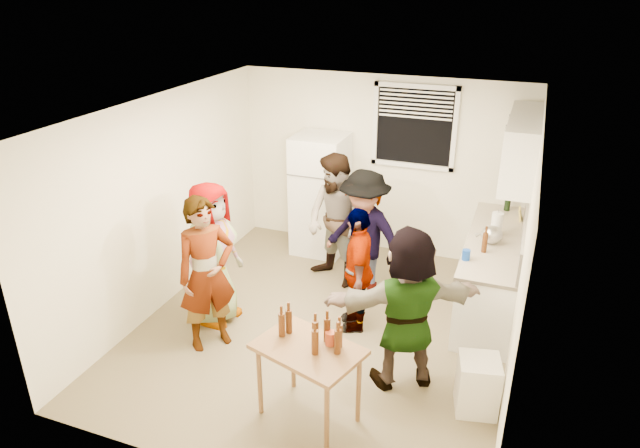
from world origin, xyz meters
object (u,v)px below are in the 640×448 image
at_px(guest_grey, 218,318).
at_px(beer_bottle_table, 339,347).
at_px(guest_stripe, 213,342).
at_px(guest_orange, 402,380).
at_px(refrigerator, 320,194).
at_px(guest_black, 356,325).
at_px(blue_cup, 466,260).
at_px(kettle, 491,243).
at_px(red_cup, 331,344).
at_px(serving_table, 309,416).
at_px(guest_back_right, 362,295).
at_px(guest_back_left, 335,281).
at_px(wine_bottle, 507,210).
at_px(trash_bin, 477,387).
at_px(beer_bottle_counter, 484,252).

bearing_deg(guest_grey, beer_bottle_table, -113.47).
bearing_deg(guest_stripe, guest_orange, -47.99).
bearing_deg(guest_grey, refrigerator, -7.22).
bearing_deg(guest_black, blue_cup, 88.41).
xyz_separation_m(kettle, guest_stripe, (-2.69, -1.70, -0.90)).
height_order(refrigerator, guest_orange, refrigerator).
xyz_separation_m(refrigerator, red_cup, (1.28, -3.15, -0.09)).
xyz_separation_m(red_cup, guest_stripe, (-1.57, 0.57, -0.76)).
relative_size(refrigerator, guest_stripe, 1.00).
distance_m(serving_table, guest_back_right, 2.21).
height_order(blue_cup, guest_back_left, blue_cup).
distance_m(wine_bottle, trash_bin, 2.89).
relative_size(serving_table, guest_black, 0.62).
height_order(beer_bottle_counter, guest_back_left, beer_bottle_counter).
height_order(kettle, guest_stripe, kettle).
distance_m(wine_bottle, guest_back_left, 2.40).
bearing_deg(guest_back_left, red_cup, -44.70).
height_order(kettle, guest_grey, kettle).
bearing_deg(guest_back_left, serving_table, -49.05).
height_order(guest_back_left, guest_back_right, guest_back_left).
bearing_deg(serving_table, wine_bottle, 68.24).
bearing_deg(guest_orange, refrigerator, -82.94).
distance_m(red_cup, guest_back_left, 2.56).
xyz_separation_m(serving_table, guest_black, (-0.04, 1.56, 0.00)).
xyz_separation_m(trash_bin, guest_back_left, (-2.00, 1.79, -0.25)).
bearing_deg(kettle, guest_back_right, 168.26).
bearing_deg(guest_orange, trash_bin, 138.65).
bearing_deg(wine_bottle, guest_stripe, -135.11).
xyz_separation_m(beer_bottle_table, guest_orange, (0.44, 0.70, -0.76)).
distance_m(blue_cup, guest_back_right, 1.57).
height_order(kettle, guest_orange, kettle).
height_order(blue_cup, beer_bottle_table, blue_cup).
xyz_separation_m(wine_bottle, guest_back_right, (-1.54, -1.25, -0.90)).
relative_size(kettle, blue_cup, 2.28).
bearing_deg(beer_bottle_counter, beer_bottle_table, -116.03).
bearing_deg(guest_black, serving_table, -15.73).
bearing_deg(beer_bottle_counter, guest_orange, -112.57).
height_order(wine_bottle, serving_table, wine_bottle).
distance_m(blue_cup, guest_black, 1.46).
xyz_separation_m(trash_bin, guest_back_right, (-1.57, 1.57, -0.25)).
xyz_separation_m(trash_bin, beer_bottle_table, (-1.16, -0.54, 0.51)).
xyz_separation_m(refrigerator, trash_bin, (2.52, -2.62, -0.60)).
bearing_deg(wine_bottle, serving_table, -111.76).
xyz_separation_m(refrigerator, serving_table, (1.12, -3.26, -0.85)).
bearing_deg(blue_cup, serving_table, -119.91).
bearing_deg(guest_orange, guest_back_right, -88.12).
distance_m(guest_grey, guest_back_left, 1.65).
relative_size(blue_cup, guest_black, 0.08).
xyz_separation_m(beer_bottle_counter, serving_table, (-1.23, -2.12, -0.90)).
height_order(beer_bottle_counter, guest_stripe, beer_bottle_counter).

